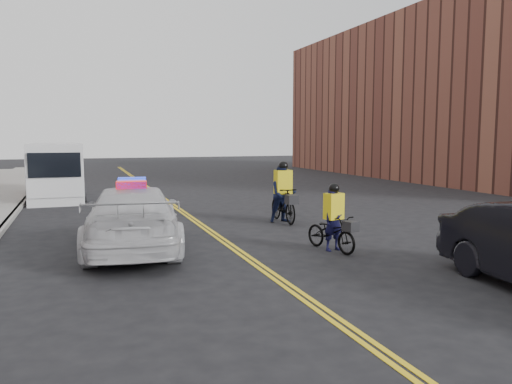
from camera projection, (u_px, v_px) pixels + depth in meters
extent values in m
plane|color=black|center=(242.00, 254.00, 12.35)|extent=(120.00, 120.00, 0.00)
cube|color=yellow|center=(177.00, 210.00, 19.81)|extent=(0.10, 60.00, 0.01)
cube|color=yellow|center=(181.00, 209.00, 19.86)|extent=(0.10, 60.00, 0.01)
cube|color=gray|center=(13.00, 216.00, 17.81)|extent=(0.20, 60.00, 0.15)
cube|color=brown|center=(453.00, 100.00, 35.97)|extent=(12.00, 30.00, 11.00)
imported|color=silver|center=(133.00, 218.00, 12.70)|extent=(2.93, 5.90, 1.65)
cube|color=#0C26CC|center=(132.00, 183.00, 12.60)|extent=(0.85, 1.58, 0.16)
cube|color=silver|center=(57.00, 171.00, 23.27)|extent=(2.29, 6.08, 2.58)
cube|color=silver|center=(56.00, 181.00, 20.83)|extent=(2.20, 0.92, 1.35)
cube|color=black|center=(55.00, 165.00, 20.34)|extent=(2.02, 0.13, 1.01)
cylinder|color=black|center=(30.00, 195.00, 21.32)|extent=(0.29, 0.79, 0.79)
cylinder|color=black|center=(83.00, 193.00, 22.06)|extent=(0.29, 0.79, 0.79)
cylinder|color=black|center=(36.00, 187.00, 24.68)|extent=(0.29, 0.79, 0.79)
cylinder|color=black|center=(81.00, 186.00, 25.41)|extent=(0.29, 0.79, 0.79)
imported|color=black|center=(333.00, 232.00, 12.68)|extent=(1.00, 1.85, 0.92)
imported|color=black|center=(334.00, 220.00, 12.64)|extent=(0.65, 0.50, 1.58)
cube|color=yellow|center=(334.00, 206.00, 12.60)|extent=(0.51, 0.40, 0.66)
sphere|color=black|center=(334.00, 188.00, 12.56)|extent=(0.27, 0.27, 0.27)
cube|color=black|center=(350.00, 226.00, 12.14)|extent=(0.35, 0.38, 0.25)
imported|color=black|center=(283.00, 204.00, 16.87)|extent=(0.59, 2.05, 1.23)
imported|color=black|center=(283.00, 194.00, 16.83)|extent=(0.93, 0.73, 1.90)
cube|color=yellow|center=(283.00, 182.00, 16.78)|extent=(0.54, 0.37, 0.80)
sphere|color=black|center=(283.00, 166.00, 16.73)|extent=(0.32, 0.32, 0.32)
cube|color=black|center=(292.00, 199.00, 16.15)|extent=(0.35, 0.40, 0.30)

